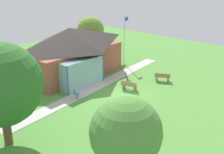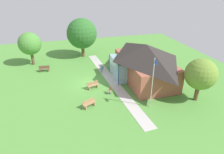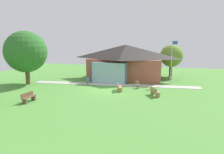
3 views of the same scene
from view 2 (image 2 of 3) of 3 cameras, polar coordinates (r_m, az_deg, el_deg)
The scene contains 12 objects.
ground_plane at distance 25.23m, azimuth -6.63°, elevation -1.89°, with size 44.00×44.00×0.00m, color #54933D.
pavilion at distance 25.54m, azimuth 9.36°, elevation 4.50°, with size 10.81×7.04×4.82m.
footpath at distance 25.74m, azimuth -0.11°, elevation -1.05°, with size 20.45×1.30×0.03m, color #BCB7B2.
flagpole at distance 19.47m, azimuth 11.89°, elevation -1.25°, with size 0.64×0.08×5.45m.
bench_front_left at distance 29.95m, azimuth -19.33°, elevation 2.28°, with size 0.52×1.52×0.84m.
bench_rear_near_path at distance 23.88m, azimuth -5.65°, elevation -2.46°, with size 0.85×1.56×0.84m.
bench_mid_right at distance 20.52m, azimuth -6.71°, elevation -7.78°, with size 1.09×1.53×0.84m.
patio_chair_west at distance 28.19m, azimuth -3.00°, elevation 2.34°, with size 0.61×0.61×0.86m.
patio_chair_lawn_spare at distance 22.66m, azimuth -0.57°, elevation -3.98°, with size 0.61×0.61×0.86m.
tree_behind_pavilion_right at distance 22.25m, azimuth 24.68°, elevation 0.71°, with size 3.32×3.32×4.81m.
tree_lawn_corner at distance 32.33m, azimuth -23.06°, elevation 8.99°, with size 3.41×3.41×5.09m.
tree_west_hedge at distance 33.59m, azimuth -8.88°, elevation 12.49°, with size 5.03×5.03×6.54m.
Camera 2 is at (22.09, -3.00, 11.82)m, focal length 31.05 mm.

